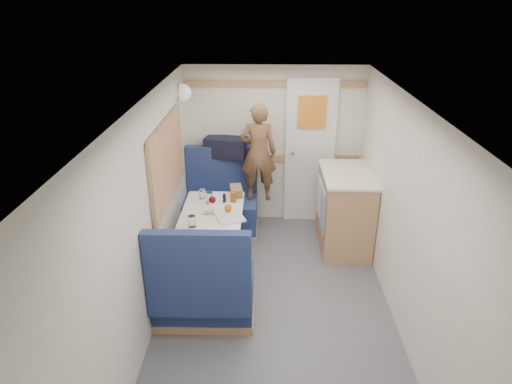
{
  "coord_description": "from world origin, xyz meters",
  "views": [
    {
      "loc": [
        -0.1,
        -3.22,
        2.8
      ],
      "look_at": [
        -0.2,
        0.9,
        0.97
      ],
      "focal_mm": 32.0,
      "sensor_mm": 36.0,
      "label": 1
    }
  ],
  "objects_px": {
    "tray": "(229,216)",
    "wine_glass": "(212,200)",
    "dome_light": "(182,93)",
    "orange_fruit": "(228,208)",
    "pepper_grinder": "(224,198)",
    "tumbler_left": "(192,221)",
    "bench_near": "(204,294)",
    "tumbler_right": "(210,198)",
    "beer_glass": "(233,197)",
    "salt_grinder": "(210,201)",
    "tumbler_mid": "(202,194)",
    "galley_counter": "(344,209)",
    "duffel_bag": "(226,147)",
    "bench_far": "(221,209)",
    "person": "(258,153)",
    "cheese_block": "(208,211)",
    "bread_loaf": "(236,191)",
    "dinette_table": "(213,223)"
  },
  "relations": [
    {
      "from": "bench_near",
      "to": "beer_glass",
      "type": "bearing_deg",
      "value": 79.05
    },
    {
      "from": "wine_glass",
      "to": "tumbler_mid",
      "type": "bearing_deg",
      "value": 115.07
    },
    {
      "from": "duffel_bag",
      "to": "bench_near",
      "type": "bearing_deg",
      "value": -80.44
    },
    {
      "from": "dome_light",
      "to": "tumbler_left",
      "type": "relative_size",
      "value": 1.76
    },
    {
      "from": "bench_near",
      "to": "bench_far",
      "type": "bearing_deg",
      "value": 90.0
    },
    {
      "from": "dome_light",
      "to": "wine_glass",
      "type": "bearing_deg",
      "value": -65.87
    },
    {
      "from": "beer_glass",
      "to": "bread_loaf",
      "type": "xyz_separation_m",
      "value": [
        0.02,
        0.17,
        -0.01
      ]
    },
    {
      "from": "duffel_bag",
      "to": "wine_glass",
      "type": "bearing_deg",
      "value": -81.26
    },
    {
      "from": "duffel_bag",
      "to": "tumbler_left",
      "type": "distance_m",
      "value": 1.53
    },
    {
      "from": "cheese_block",
      "to": "wine_glass",
      "type": "height_order",
      "value": "wine_glass"
    },
    {
      "from": "duffel_bag",
      "to": "beer_glass",
      "type": "relative_size",
      "value": 4.72
    },
    {
      "from": "pepper_grinder",
      "to": "salt_grinder",
      "type": "relative_size",
      "value": 1.09
    },
    {
      "from": "cheese_block",
      "to": "wine_glass",
      "type": "xyz_separation_m",
      "value": [
        0.04,
        0.06,
        0.09
      ]
    },
    {
      "from": "galley_counter",
      "to": "tray",
      "type": "height_order",
      "value": "galley_counter"
    },
    {
      "from": "person",
      "to": "orange_fruit",
      "type": "bearing_deg",
      "value": 71.93
    },
    {
      "from": "tumbler_left",
      "to": "tumbler_mid",
      "type": "distance_m",
      "value": 0.65
    },
    {
      "from": "bench_near",
      "to": "bread_loaf",
      "type": "bearing_deg",
      "value": 79.71
    },
    {
      "from": "dome_light",
      "to": "orange_fruit",
      "type": "relative_size",
      "value": 2.61
    },
    {
      "from": "bench_near",
      "to": "tumbler_right",
      "type": "bearing_deg",
      "value": 92.55
    },
    {
      "from": "tumbler_left",
      "to": "beer_glass",
      "type": "relative_size",
      "value": 1.05
    },
    {
      "from": "bench_far",
      "to": "tumbler_right",
      "type": "relative_size",
      "value": 8.92
    },
    {
      "from": "dome_light",
      "to": "duffel_bag",
      "type": "distance_m",
      "value": 0.9
    },
    {
      "from": "dome_light",
      "to": "orange_fruit",
      "type": "distance_m",
      "value": 1.45
    },
    {
      "from": "galley_counter",
      "to": "duffel_bag",
      "type": "height_order",
      "value": "duffel_bag"
    },
    {
      "from": "bench_far",
      "to": "tumbler_left",
      "type": "distance_m",
      "value": 1.34
    },
    {
      "from": "orange_fruit",
      "to": "cheese_block",
      "type": "height_order",
      "value": "orange_fruit"
    },
    {
      "from": "orange_fruit",
      "to": "beer_glass",
      "type": "distance_m",
      "value": 0.27
    },
    {
      "from": "salt_grinder",
      "to": "galley_counter",
      "type": "bearing_deg",
      "value": 15.89
    },
    {
      "from": "galley_counter",
      "to": "duffel_bag",
      "type": "relative_size",
      "value": 1.79
    },
    {
      "from": "dome_light",
      "to": "galley_counter",
      "type": "distance_m",
      "value": 2.28
    },
    {
      "from": "beer_glass",
      "to": "dome_light",
      "type": "bearing_deg",
      "value": 132.6
    },
    {
      "from": "person",
      "to": "cheese_block",
      "type": "bearing_deg",
      "value": 62.34
    },
    {
      "from": "tray",
      "to": "wine_glass",
      "type": "xyz_separation_m",
      "value": [
        -0.18,
        0.12,
        0.11
      ]
    },
    {
      "from": "tumbler_right",
      "to": "salt_grinder",
      "type": "relative_size",
      "value": 1.37
    },
    {
      "from": "wine_glass",
      "to": "tumbler_mid",
      "type": "relative_size",
      "value": 1.57
    },
    {
      "from": "tumbler_left",
      "to": "bread_loaf",
      "type": "distance_m",
      "value": 0.84
    },
    {
      "from": "tray",
      "to": "pepper_grinder",
      "type": "distance_m",
      "value": 0.35
    },
    {
      "from": "tumbler_left",
      "to": "beer_glass",
      "type": "xyz_separation_m",
      "value": [
        0.36,
        0.58,
        -0.0
      ]
    },
    {
      "from": "person",
      "to": "tumbler_left",
      "type": "distance_m",
      "value": 1.42
    },
    {
      "from": "duffel_bag",
      "to": "orange_fruit",
      "type": "xyz_separation_m",
      "value": [
        0.11,
        -1.19,
        -0.25
      ]
    },
    {
      "from": "pepper_grinder",
      "to": "galley_counter",
      "type": "bearing_deg",
      "value": 15.07
    },
    {
      "from": "orange_fruit",
      "to": "wine_glass",
      "type": "height_order",
      "value": "wine_glass"
    },
    {
      "from": "duffel_bag",
      "to": "wine_glass",
      "type": "height_order",
      "value": "duffel_bag"
    },
    {
      "from": "tray",
      "to": "tumbler_right",
      "type": "distance_m",
      "value": 0.4
    },
    {
      "from": "dome_light",
      "to": "bench_far",
      "type": "bearing_deg",
      "value": 2.12
    },
    {
      "from": "galley_counter",
      "to": "pepper_grinder",
      "type": "distance_m",
      "value": 1.44
    },
    {
      "from": "dinette_table",
      "to": "cheese_block",
      "type": "relative_size",
      "value": 9.74
    },
    {
      "from": "person",
      "to": "beer_glass",
      "type": "distance_m",
      "value": 0.77
    },
    {
      "from": "dome_light",
      "to": "salt_grinder",
      "type": "height_order",
      "value": "dome_light"
    },
    {
      "from": "galley_counter",
      "to": "tumbler_mid",
      "type": "distance_m",
      "value": 1.66
    }
  ]
}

